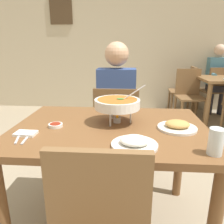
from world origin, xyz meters
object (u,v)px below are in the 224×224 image
(rice_plate, at_px, (134,143))
(patron_bg_left, at_px, (218,75))
(curry_bowl, at_px, (117,104))
(chair_bg_left, at_px, (216,88))
(chair_bg_window, at_px, (187,88))
(dining_table_main, at_px, (110,142))
(drink_glass, at_px, (216,143))
(diner_main, at_px, (117,102))
(sauce_dish, at_px, (55,125))
(appetizer_plate, at_px, (177,126))
(chair_diner_main, at_px, (116,125))
(chair_bg_corner, at_px, (189,92))

(rice_plate, xyz_separation_m, patron_bg_left, (1.65, 3.27, -0.05))
(patron_bg_left, bearing_deg, rice_plate, -116.80)
(curry_bowl, relative_size, chair_bg_left, 0.37)
(chair_bg_window, bearing_deg, curry_bowl, -112.69)
(dining_table_main, relative_size, drink_glass, 9.51)
(diner_main, height_order, chair_bg_window, diner_main)
(sauce_dish, height_order, drink_glass, drink_glass)
(appetizer_plate, height_order, chair_bg_left, chair_bg_left)
(curry_bowl, relative_size, sauce_dish, 3.69)
(chair_diner_main, xyz_separation_m, chair_bg_corner, (1.16, 1.74, 0.00))
(sauce_dish, bearing_deg, chair_diner_main, 65.77)
(chair_bg_left, distance_m, patron_bg_left, 0.24)
(sauce_dish, distance_m, chair_bg_corner, 2.94)
(rice_plate, bearing_deg, chair_bg_left, 63.09)
(curry_bowl, xyz_separation_m, chair_bg_left, (1.74, 2.86, -0.39))
(chair_diner_main, height_order, drink_glass, drink_glass)
(drink_glass, xyz_separation_m, patron_bg_left, (1.27, 3.33, -0.09))
(rice_plate, bearing_deg, appetizer_plate, 44.64)
(chair_bg_corner, bearing_deg, chair_bg_window, 81.44)
(sauce_dish, xyz_separation_m, chair_bg_corner, (1.51, 2.51, -0.27))
(appetizer_plate, bearing_deg, chair_diner_main, 118.99)
(chair_diner_main, distance_m, appetizer_plate, 0.91)
(diner_main, xyz_separation_m, sauce_dish, (-0.35, -0.81, 0.04))
(diner_main, relative_size, chair_bg_corner, 1.46)
(chair_diner_main, bearing_deg, dining_table_main, -90.00)
(chair_diner_main, distance_m, chair_bg_window, 2.51)
(curry_bowl, bearing_deg, chair_bg_window, 67.31)
(drink_glass, height_order, chair_bg_left, drink_glass)
(rice_plate, bearing_deg, diner_main, 97.98)
(chair_bg_corner, distance_m, chair_bg_window, 0.45)
(rice_plate, height_order, drink_glass, drink_glass)
(chair_diner_main, height_order, rice_plate, chair_diner_main)
(curry_bowl, distance_m, sauce_dish, 0.42)
(appetizer_plate, bearing_deg, chair_bg_window, 74.58)
(chair_bg_corner, bearing_deg, rice_plate, -110.17)
(dining_table_main, distance_m, patron_bg_left, 3.48)
(drink_glass, height_order, chair_bg_corner, drink_glass)
(diner_main, relative_size, appetizer_plate, 5.46)
(chair_diner_main, height_order, diner_main, diner_main)
(chair_diner_main, xyz_separation_m, patron_bg_left, (1.80, 2.25, 0.24))
(drink_glass, xyz_separation_m, chair_bg_left, (1.26, 3.28, -0.32))
(chair_diner_main, height_order, chair_bg_window, same)
(rice_plate, distance_m, chair_bg_left, 3.62)
(diner_main, bearing_deg, patron_bg_left, 50.90)
(appetizer_plate, xyz_separation_m, drink_glass, (0.11, -0.32, 0.04))
(patron_bg_left, bearing_deg, drink_glass, -110.97)
(patron_bg_left, bearing_deg, chair_bg_corner, -141.51)
(diner_main, xyz_separation_m, chair_bg_window, (1.23, 2.15, -0.24))
(diner_main, xyz_separation_m, rice_plate, (0.15, -1.05, 0.05))
(diner_main, xyz_separation_m, drink_glass, (0.52, -1.11, 0.09))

